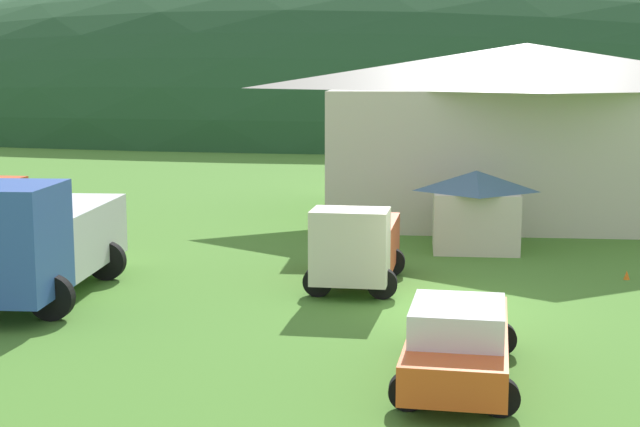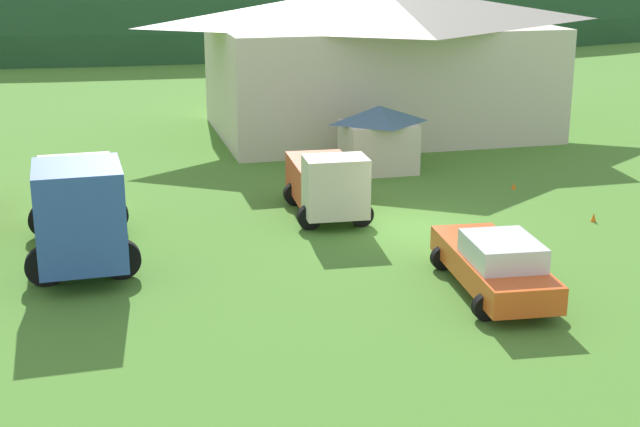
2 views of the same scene
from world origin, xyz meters
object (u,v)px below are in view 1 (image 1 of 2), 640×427
Objects in this scene: depot_building at (524,128)px; box_truck_blue at (38,238)px; play_shed_cream at (476,209)px; service_pickup_orange at (458,340)px; light_truck_cream at (356,245)px; traffic_cone_mid_row at (627,279)px.

depot_building is 2.22× the size of box_truck_blue.
service_pickup_orange is (-1.10, -13.48, -0.54)m from play_shed_cream.
play_shed_cream is 0.62× the size of light_truck_cream.
depot_building reaches higher than light_truck_cream.
depot_building is 2.99× the size of service_pickup_orange.
service_pickup_orange is at bearing -118.54° from traffic_cone_mid_row.
light_truck_cream is at bearing -168.35° from traffic_cone_mid_row.
play_shed_cream is 5.83× the size of traffic_cone_mid_row.
traffic_cone_mid_row is (5.17, 9.50, -0.83)m from service_pickup_orange.
play_shed_cream is 14.17m from box_truck_blue.
box_truck_blue is at bearing -145.10° from play_shed_cream.
service_pickup_orange is (10.52, -5.38, -0.82)m from box_truck_blue.
traffic_cone_mid_row is at bearing -44.38° from play_shed_cream.
light_truck_cream reaches higher than service_pickup_orange.
service_pickup_orange is at bearing 20.47° from light_truck_cream.
play_shed_cream is 6.61m from light_truck_cream.
depot_building is at bearing 98.44° from traffic_cone_mid_row.
light_truck_cream is 9.43× the size of traffic_cone_mid_row.
depot_building is at bearing 73.04° from play_shed_cream.
service_pickup_orange is (-3.44, -21.15, -2.77)m from depot_building.
box_truck_blue is 1.35× the size of service_pickup_orange.
play_shed_cream is 13.54m from service_pickup_orange.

